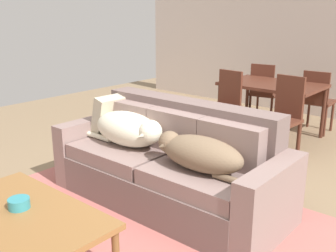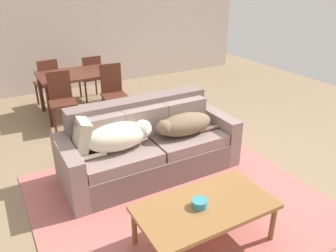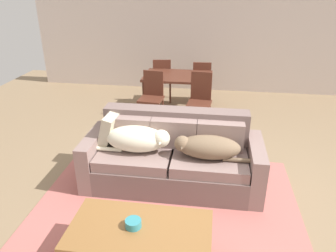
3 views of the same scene
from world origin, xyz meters
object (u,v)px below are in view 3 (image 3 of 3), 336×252
(dog_on_right_cushion, at_px, (207,147))
(dining_chair_far_left, at_px, (162,78))
(couch, at_px, (173,157))
(dining_table, at_px, (178,79))
(dog_on_left_cushion, at_px, (138,139))
(bowl_on_coffee_table, at_px, (133,223))
(throw_pillow_by_left_arm, at_px, (110,129))
(dining_chair_near_right, at_px, (200,98))
(dining_chair_far_right, at_px, (201,80))
(dining_chair_near_left, at_px, (152,95))
(coffee_table, at_px, (140,232))

(dog_on_right_cushion, height_order, dining_chair_far_left, dining_chair_far_left)
(dog_on_right_cushion, bearing_deg, couch, 159.66)
(couch, relative_size, dining_table, 1.72)
(dog_on_left_cushion, height_order, bowl_on_coffee_table, dog_on_left_cushion)
(couch, relative_size, dining_chair_far_left, 2.38)
(couch, distance_m, throw_pillow_by_left_arm, 0.88)
(bowl_on_coffee_table, bearing_deg, dog_on_right_cushion, 64.54)
(dog_on_right_cushion, distance_m, dining_chair_near_right, 1.97)
(dining_chair_near_right, xyz_separation_m, dining_chair_far_right, (-0.04, 1.14, -0.02))
(throw_pillow_by_left_arm, relative_size, dining_chair_far_left, 0.45)
(throw_pillow_by_left_arm, height_order, dining_chair_far_left, dining_chair_far_left)
(dining_table, bearing_deg, dining_chair_near_left, -126.25)
(dining_chair_near_right, height_order, dining_chair_far_left, dining_chair_near_right)
(throw_pillow_by_left_arm, distance_m, dining_chair_far_left, 2.91)
(coffee_table, distance_m, dining_table, 3.79)
(bowl_on_coffee_table, bearing_deg, dining_chair_near_left, 98.14)
(coffee_table, bearing_deg, couch, 85.52)
(throw_pillow_by_left_arm, xyz_separation_m, dining_chair_far_left, (0.19, 2.90, -0.16))
(dog_on_right_cushion, bearing_deg, dining_chair_far_left, 108.30)
(throw_pillow_by_left_arm, relative_size, dining_chair_near_right, 0.44)
(bowl_on_coffee_table, distance_m, dining_chair_far_left, 4.35)
(bowl_on_coffee_table, xyz_separation_m, dining_chair_far_left, (-0.46, 4.32, 0.05))
(coffee_table, distance_m, dining_chair_far_right, 4.35)
(throw_pillow_by_left_arm, height_order, dining_chair_near_right, dining_chair_near_right)
(dining_table, bearing_deg, throw_pillow_by_left_arm, -104.08)
(throw_pillow_by_left_arm, bearing_deg, dining_chair_far_right, 70.85)
(dining_table, bearing_deg, dog_on_left_cushion, -94.11)
(throw_pillow_by_left_arm, height_order, dining_chair_far_right, dining_chair_far_right)
(dining_chair_near_left, bearing_deg, couch, -66.01)
(bowl_on_coffee_table, distance_m, dining_chair_near_left, 3.26)
(dining_chair_near_left, relative_size, dining_chair_far_right, 1.04)
(dog_on_right_cushion, height_order, dining_table, dog_on_right_cushion)
(couch, bearing_deg, dining_table, 95.15)
(couch, bearing_deg, bowl_on_coffee_table, -97.23)
(dining_chair_far_right, bearing_deg, coffee_table, 82.81)
(bowl_on_coffee_table, relative_size, dining_chair_far_right, 0.16)
(throw_pillow_by_left_arm, relative_size, coffee_table, 0.33)
(throw_pillow_by_left_arm, distance_m, dining_chair_near_left, 1.82)
(dog_on_right_cushion, height_order, bowl_on_coffee_table, dog_on_right_cushion)
(dining_chair_near_right, distance_m, dining_chair_far_left, 1.42)
(dining_chair_near_left, bearing_deg, dining_chair_far_right, 58.58)
(couch, xyz_separation_m, dining_chair_far_left, (-0.63, 2.95, 0.16))
(couch, height_order, dog_on_right_cushion, couch)
(coffee_table, bearing_deg, dining_chair_near_left, 99.12)
(couch, relative_size, dog_on_right_cushion, 2.42)
(dog_on_right_cushion, bearing_deg, dog_on_left_cushion, 176.97)
(dining_chair_near_right, height_order, dining_chair_far_right, dining_chair_near_right)
(dining_table, distance_m, dining_chair_near_right, 0.76)
(coffee_table, xyz_separation_m, dining_table, (-0.12, 3.78, 0.29))
(dining_table, relative_size, dining_chair_near_left, 1.37)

